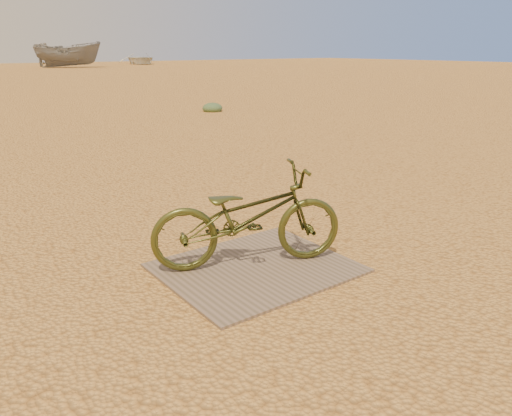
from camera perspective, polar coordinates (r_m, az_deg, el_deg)
ground at (r=4.45m, az=-1.31°, el=-5.11°), size 120.00×120.00×0.00m
plywood_board at (r=4.13m, az=0.00°, el=-6.86°), size 1.48×1.24×0.02m
bicycle at (r=4.03m, az=-0.94°, el=-1.01°), size 1.66×1.10×0.82m
boat_mid_right at (r=48.88m, az=-20.68°, el=16.09°), size 6.08×4.57×2.22m
boat_far_right at (r=56.39m, az=-13.11°, el=16.28°), size 4.97×6.14×1.12m
kale_b at (r=14.47m, az=-4.99°, el=10.95°), size 0.57×0.57×0.31m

